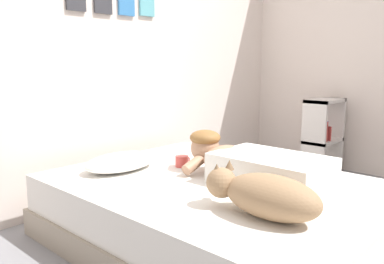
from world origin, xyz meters
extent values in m
plane|color=gray|center=(0.00, 0.00, 0.00)|extent=(12.33, 12.33, 0.00)
cube|color=silver|center=(0.00, 1.37, 1.25)|extent=(4.16, 0.10, 2.50)
cube|color=#333338|center=(-0.34, 1.31, 1.54)|extent=(0.15, 0.02, 0.15)
cube|color=#333338|center=(-0.11, 1.31, 1.54)|extent=(0.15, 0.02, 0.15)
cube|color=#3372B2|center=(0.11, 1.31, 1.55)|extent=(0.15, 0.02, 0.15)
cube|color=#59A5B2|center=(0.33, 1.31, 1.56)|extent=(0.15, 0.02, 0.15)
cube|color=beige|center=(2.13, 0.16, 1.25)|extent=(0.10, 5.64, 2.50)
cube|color=gray|center=(-0.15, 0.14, 0.08)|extent=(1.49, 2.00, 0.17)
cube|color=white|center=(-0.15, 0.14, 0.28)|extent=(1.45, 1.94, 0.23)
ellipsoid|color=white|center=(-0.39, 0.77, 0.45)|extent=(0.52, 0.32, 0.11)
cube|color=white|center=(-0.02, -0.14, 0.49)|extent=(0.42, 0.64, 0.18)
ellipsoid|color=tan|center=(-0.02, 0.20, 0.51)|extent=(0.32, 0.20, 0.16)
sphere|color=tan|center=(-0.02, 0.36, 0.55)|extent=(0.19, 0.19, 0.19)
ellipsoid|color=olive|center=(-0.02, 0.36, 0.62)|extent=(0.20, 0.20, 0.10)
cylinder|color=tan|center=(-0.12, 0.34, 0.48)|extent=(0.23, 0.07, 0.14)
cylinder|color=tan|center=(0.08, 0.34, 0.48)|extent=(0.23, 0.07, 0.14)
ellipsoid|color=#9E7A56|center=(-0.43, -0.40, 0.50)|extent=(0.26, 0.48, 0.20)
sphere|color=#9E7A56|center=(-0.47, -0.14, 0.52)|extent=(0.15, 0.15, 0.15)
cone|color=#7E6145|center=(-0.48, -0.12, 0.59)|extent=(0.05, 0.05, 0.05)
cone|color=#7E6145|center=(-0.38, -0.12, 0.59)|extent=(0.05, 0.05, 0.05)
cylinder|color=#D84C47|center=(-0.05, 0.54, 0.44)|extent=(0.09, 0.09, 0.07)
torus|color=#D84C47|center=(0.01, 0.54, 0.44)|extent=(0.05, 0.01, 0.05)
cube|color=black|center=(-0.17, -0.31, 0.40)|extent=(0.07, 0.14, 0.01)
cube|color=silver|center=(1.57, 0.37, 0.38)|extent=(0.03, 0.24, 0.75)
cube|color=silver|center=(1.99, 0.37, 0.38)|extent=(0.03, 0.24, 0.75)
cube|color=silver|center=(1.78, 0.37, 0.01)|extent=(0.45, 0.24, 0.03)
cube|color=silver|center=(1.78, 0.37, 0.34)|extent=(0.45, 0.24, 0.03)
cube|color=silver|center=(1.78, 0.37, 0.73)|extent=(0.45, 0.24, 0.03)
cube|color=#BF723F|center=(1.60, 0.37, 0.46)|extent=(0.03, 0.15, 0.22)
cube|color=#3F8C59|center=(1.63, 0.37, 0.46)|extent=(0.02, 0.17, 0.21)
cube|color=#B23833|center=(1.67, 0.37, 0.45)|extent=(0.03, 0.18, 0.19)
cube|color=#724C8C|center=(1.70, 0.37, 0.45)|extent=(0.03, 0.15, 0.19)
cube|color=#B23833|center=(1.74, 0.37, 0.42)|extent=(0.02, 0.19, 0.14)
camera|label=1|loc=(-1.93, -1.31, 1.09)|focal=37.15mm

